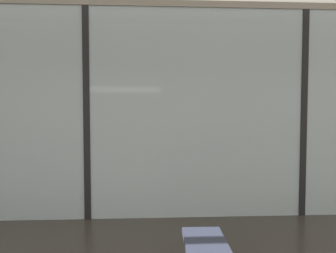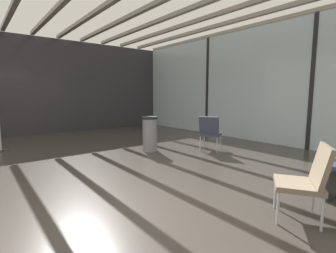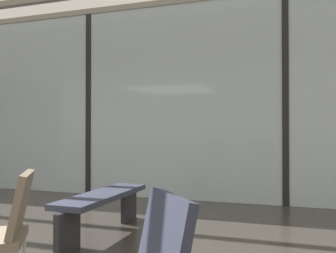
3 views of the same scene
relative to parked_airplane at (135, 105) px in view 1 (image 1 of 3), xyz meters
name	(u,v)px [view 1 (image 1 of 3)]	position (x,y,z in m)	size (l,w,h in m)	color
glass_curtain_wall	(87,114)	(-0.31, -6.12, -0.34)	(14.00, 0.08, 3.36)	silver
window_mullion_1	(87,114)	(-0.31, -6.12, -0.34)	(0.10, 0.12, 3.36)	black
window_mullion_2	(302,114)	(3.19, -6.12, -0.34)	(0.10, 0.12, 3.36)	black
parked_airplane	(135,105)	(0.00, 0.00, 0.00)	(13.94, 4.04, 4.04)	silver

